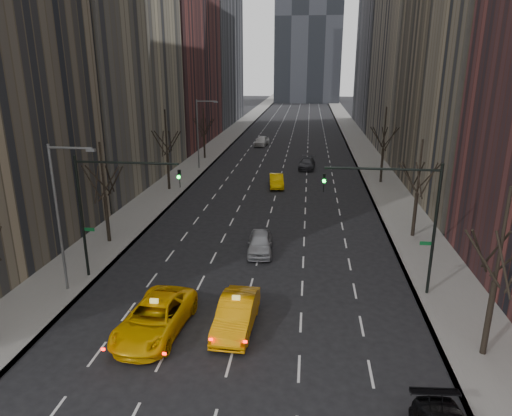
% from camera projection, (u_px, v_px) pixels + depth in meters
% --- Properties ---
extents(sidewalk_left, '(4.50, 320.00, 0.15)m').
position_uv_depth(sidewalk_left, '(225.00, 140.00, 85.25)').
color(sidewalk_left, slate).
rests_on(sidewalk_left, ground).
extents(sidewalk_right, '(4.50, 320.00, 0.15)m').
position_uv_depth(sidewalk_right, '(358.00, 142.00, 82.58)').
color(sidewalk_right, slate).
rests_on(sidewalk_right, ground).
extents(bld_left_far, '(14.00, 28.00, 44.00)m').
position_uv_depth(bld_left_far, '(163.00, 11.00, 75.92)').
color(bld_left_far, brown).
rests_on(bld_left_far, ground).
extents(tree_lw_b, '(3.36, 3.50, 7.82)m').
position_uv_depth(tree_lw_b, '(105.00, 197.00, 34.84)').
color(tree_lw_b, black).
rests_on(tree_lw_b, ground).
extents(tree_lw_c, '(3.36, 3.50, 8.74)m').
position_uv_depth(tree_lw_c, '(167.00, 154.00, 49.92)').
color(tree_lw_c, black).
rests_on(tree_lw_c, ground).
extents(tree_lw_d, '(3.36, 3.50, 7.36)m').
position_uv_depth(tree_lw_d, '(204.00, 135.00, 67.12)').
color(tree_lw_d, black).
rests_on(tree_lw_d, ground).
extents(tree_rw_a, '(3.36, 3.50, 8.28)m').
position_uv_depth(tree_rw_a, '(495.00, 283.00, 20.80)').
color(tree_rw_a, black).
rests_on(tree_rw_a, ground).
extents(tree_rw_b, '(3.36, 3.50, 7.82)m').
position_uv_depth(tree_rw_b, '(417.00, 193.00, 36.01)').
color(tree_rw_b, black).
rests_on(tree_rw_b, ground).
extents(tree_rw_c, '(3.36, 3.50, 8.74)m').
position_uv_depth(tree_rw_c, '(383.00, 149.00, 52.98)').
color(tree_rw_c, black).
rests_on(tree_rw_c, ground).
extents(traffic_mast_left, '(6.69, 0.39, 8.00)m').
position_uv_depth(traffic_mast_left, '(105.00, 198.00, 28.31)').
color(traffic_mast_left, black).
rests_on(traffic_mast_left, ground).
extents(traffic_mast_right, '(6.69, 0.39, 8.00)m').
position_uv_depth(traffic_mast_right, '(407.00, 208.00, 26.32)').
color(traffic_mast_right, black).
rests_on(traffic_mast_right, ground).
extents(streetlight_near, '(2.83, 0.22, 9.00)m').
position_uv_depth(streetlight_near, '(62.00, 204.00, 26.56)').
color(streetlight_near, slate).
rests_on(streetlight_near, ground).
extents(streetlight_far, '(2.83, 0.22, 9.00)m').
position_uv_depth(streetlight_far, '(200.00, 127.00, 59.74)').
color(streetlight_far, slate).
rests_on(streetlight_far, ground).
extents(taxi_suv, '(3.38, 6.45, 1.73)m').
position_uv_depth(taxi_suv, '(155.00, 318.00, 23.60)').
color(taxi_suv, '#F8B705').
rests_on(taxi_suv, ground).
extents(taxi_sedan, '(2.01, 5.26, 1.71)m').
position_uv_depth(taxi_sedan, '(236.00, 314.00, 23.97)').
color(taxi_sedan, orange).
rests_on(taxi_sedan, ground).
extents(silver_sedan_ahead, '(2.12, 4.57, 1.52)m').
position_uv_depth(silver_sedan_ahead, '(260.00, 243.00, 33.85)').
color(silver_sedan_ahead, '#94959B').
rests_on(silver_sedan_ahead, ground).
extents(far_taxi, '(2.04, 4.59, 1.46)m').
position_uv_depth(far_taxi, '(276.00, 181.00, 52.23)').
color(far_taxi, '#E9B204').
rests_on(far_taxi, ground).
extents(far_suv_grey, '(2.36, 5.13, 1.45)m').
position_uv_depth(far_suv_grey, '(307.00, 163.00, 61.54)').
color(far_suv_grey, '#303035').
rests_on(far_suv_grey, ground).
extents(far_car_white, '(2.56, 5.08, 1.66)m').
position_uv_depth(far_car_white, '(262.00, 141.00, 79.08)').
color(far_car_white, silver).
rests_on(far_car_white, ground).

